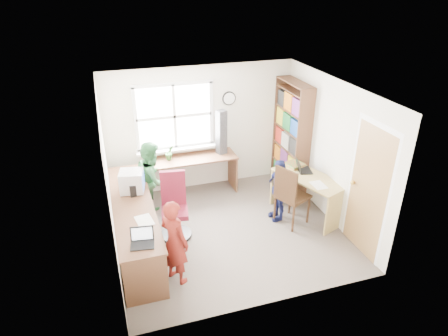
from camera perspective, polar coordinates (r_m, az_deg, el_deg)
name	(u,v)px	position (r m, az deg, el deg)	size (l,w,h in m)	color
room	(228,162)	(6.21, 0.52, 0.80)	(3.64, 3.44, 2.44)	#4E453D
l_desk	(150,231)	(6.04, -10.48, -8.89)	(2.38, 2.95, 0.75)	brown
right_desk	(308,187)	(7.05, 11.98, -2.70)	(1.01, 1.42, 0.74)	tan
bookshelf	(291,138)	(7.81, 9.55, 4.22)	(0.30, 1.02, 2.10)	brown
swivel_chair	(175,209)	(6.48, -7.08, -5.83)	(0.58, 0.58, 1.09)	black
wooden_chair	(290,194)	(6.69, 9.38, -3.67)	(0.62, 0.62, 1.08)	#352011
crt_monitor	(132,182)	(6.42, -13.02, -1.90)	(0.42, 0.39, 0.35)	silver
laptop_left	(142,240)	(5.30, -11.61, -10.06)	(0.33, 0.29, 0.21)	black
laptop_right	(302,168)	(7.11, 11.10, -0.04)	(0.31, 0.35, 0.21)	black
speaker_a	(133,190)	(6.34, -12.93, -3.15)	(0.11, 0.11, 0.19)	black
speaker_b	(129,175)	(6.84, -13.44, -0.95)	(0.11, 0.11, 0.19)	black
cd_tower	(221,132)	(7.51, -0.38, 5.12)	(0.21, 0.19, 0.85)	black
game_box	(295,165)	(7.27, 10.05, 0.47)	(0.35, 0.35, 0.06)	red
paper_a	(144,220)	(5.76, -11.31, -7.36)	(0.27, 0.35, 0.00)	silver
paper_b	(319,185)	(6.72, 13.36, -2.39)	(0.21, 0.29, 0.00)	silver
potted_plant	(170,153)	(7.41, -7.79, 2.18)	(0.15, 0.12, 0.28)	#2B6729
person_red	(175,242)	(5.48, -7.08, -10.43)	(0.46, 0.30, 1.27)	maroon
person_green	(153,180)	(6.91, -10.12, -1.70)	(0.67, 0.53, 1.39)	#2B6D38
person_navy	(279,190)	(6.84, 7.79, -3.11)	(0.65, 0.27, 1.12)	#161A45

